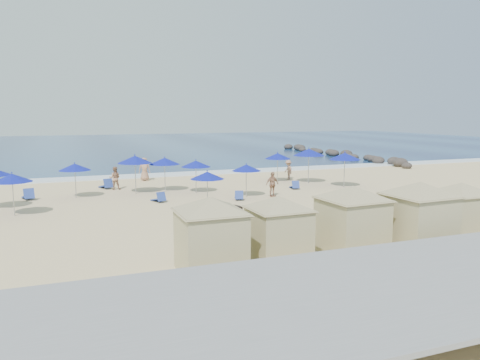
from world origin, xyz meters
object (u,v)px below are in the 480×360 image
at_px(umbrella_10, 345,156).
at_px(umbrella_7, 246,168).
at_px(umbrella_4, 165,161).
at_px(umbrella_5, 207,175).
at_px(cabana_3, 419,207).
at_px(rock_jetty, 338,154).
at_px(cabana_2, 352,211).
at_px(beachgoer_3, 288,170).
at_px(trash_bin, 231,214).
at_px(umbrella_2, 75,167).
at_px(cabana_0, 210,225).
at_px(beachgoer_2, 272,184).
at_px(cabana_1, 279,220).
at_px(beachgoer_4, 145,169).
at_px(beachgoer_1, 115,178).
at_px(cabana_4, 461,203).
at_px(umbrella_6, 196,164).
at_px(umbrella_9, 309,152).
at_px(umbrella_3, 135,159).
at_px(umbrella_1, 12,178).
at_px(umbrella_8, 278,156).

bearing_deg(umbrella_10, umbrella_7, -172.26).
relative_size(umbrella_4, umbrella_5, 1.10).
distance_m(cabana_3, umbrella_7, 13.35).
height_order(rock_jetty, umbrella_4, umbrella_4).
distance_m(umbrella_4, umbrella_5, 6.73).
xyz_separation_m(cabana_2, beachgoer_3, (6.86, 18.78, -0.85)).
distance_m(cabana_3, umbrella_10, 15.58).
xyz_separation_m(umbrella_4, beachgoer_3, (10.47, 2.25, -1.30)).
relative_size(rock_jetty, trash_bin, 32.93).
xyz_separation_m(rock_jetty, umbrella_2, (-30.86, -18.17, 1.60)).
distance_m(umbrella_4, umbrella_7, 5.85).
distance_m(cabana_0, cabana_2, 5.62).
height_order(cabana_0, beachgoer_2, cabana_0).
distance_m(cabana_1, beachgoer_4, 22.07).
xyz_separation_m(cabana_3, beachgoer_1, (-9.33, 19.20, -0.89)).
relative_size(cabana_0, beachgoer_1, 2.80).
bearing_deg(umbrella_10, umbrella_2, 172.57).
height_order(cabana_0, cabana_2, cabana_2).
distance_m(cabana_4, umbrella_6, 16.72).
height_order(umbrella_4, umbrella_9, umbrella_9).
bearing_deg(umbrella_2, umbrella_10, -7.43).
relative_size(umbrella_5, beachgoer_2, 1.36).
relative_size(umbrella_3, beachgoer_2, 1.64).
bearing_deg(umbrella_10, beachgoer_1, 162.46).
distance_m(umbrella_7, umbrella_10, 8.09).
distance_m(umbrella_3, umbrella_10, 14.62).
bearing_deg(umbrella_6, cabana_0, -103.96).
relative_size(cabana_2, umbrella_6, 2.01).
height_order(trash_bin, umbrella_3, umbrella_3).
relative_size(cabana_3, beachgoer_4, 2.57).
relative_size(cabana_1, umbrella_6, 1.84).
bearing_deg(umbrella_9, beachgoer_4, 153.00).
bearing_deg(umbrella_4, cabana_3, -69.92).
bearing_deg(cabana_2, umbrella_4, 102.32).
height_order(umbrella_1, beachgoer_2, umbrella_1).
height_order(beachgoer_3, beachgoer_4, beachgoer_4).
relative_size(rock_jetty, umbrella_9, 9.79).
bearing_deg(umbrella_4, umbrella_5, -81.83).
bearing_deg(cabana_1, umbrella_3, 99.15).
bearing_deg(umbrella_5, beachgoer_3, 43.11).
height_order(cabana_4, umbrella_9, umbrella_9).
height_order(cabana_1, umbrella_9, umbrella_9).
relative_size(umbrella_5, umbrella_8, 0.94).
xyz_separation_m(cabana_3, umbrella_5, (-5.29, 10.43, 0.19)).
relative_size(umbrella_7, beachgoer_2, 1.35).
height_order(cabana_0, beachgoer_4, cabana_0).
height_order(rock_jetty, umbrella_8, umbrella_8).
relative_size(umbrella_7, umbrella_9, 0.79).
bearing_deg(beachgoer_2, cabana_0, -133.76).
bearing_deg(cabana_4, cabana_3, -166.01).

